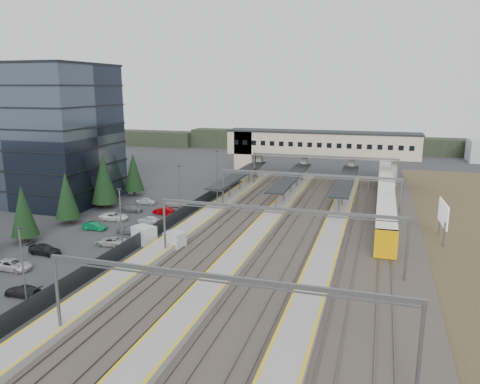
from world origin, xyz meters
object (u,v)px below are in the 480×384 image
(relay_cabin_near, at_px, (144,235))
(train, at_px, (386,194))
(office_building, at_px, (39,134))
(billboard, at_px, (443,215))
(relay_cabin_far, at_px, (175,240))
(footbridge, at_px, (308,146))

(relay_cabin_near, height_order, train, train)
(office_building, xyz_separation_m, train, (60.00, 14.25, -10.23))
(billboard, bearing_deg, relay_cabin_far, -158.74)
(relay_cabin_far, height_order, footbridge, footbridge)
(office_building, height_order, relay_cabin_far, office_building)
(relay_cabin_far, bearing_deg, office_building, 153.16)
(office_building, distance_m, relay_cabin_near, 35.60)
(relay_cabin_far, distance_m, footbridge, 48.68)
(office_building, xyz_separation_m, relay_cabin_far, (34.01, -17.21, -11.12))
(relay_cabin_near, relative_size, train, 0.06)
(relay_cabin_near, distance_m, relay_cabin_far, 4.65)
(footbridge, height_order, train, footbridge)
(office_building, bearing_deg, relay_cabin_near, -29.76)
(relay_cabin_far, height_order, billboard, billboard)
(office_building, bearing_deg, footbridge, 34.47)
(billboard, bearing_deg, office_building, 176.35)
(relay_cabin_far, bearing_deg, relay_cabin_near, 174.95)
(relay_cabin_far, bearing_deg, train, 50.45)
(relay_cabin_far, height_order, train, train)
(train, bearing_deg, office_building, -166.64)
(footbridge, bearing_deg, train, -44.01)
(office_building, xyz_separation_m, billboard, (67.23, -4.29, -8.51))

